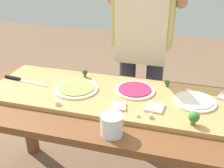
{
  "coord_description": "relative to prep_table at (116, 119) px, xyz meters",
  "views": [
    {
      "loc": [
        0.32,
        -1.21,
        1.49
      ],
      "look_at": [
        -0.04,
        0.05,
        0.83
      ],
      "focal_mm": 43.19,
      "sensor_mm": 36.0,
      "label": 1
    }
  ],
  "objects": [
    {
      "name": "pizza_slice_near_right",
      "position": [
        0.21,
        -0.04,
        0.14
      ],
      "size": [
        0.1,
        0.1,
        0.01
      ],
      "primitive_type": "cube",
      "rotation": [
        0.0,
        0.0,
        -0.08
      ],
      "color": "beige",
      "rests_on": "cutting_board"
    },
    {
      "name": "flour_cup",
      "position": [
        0.05,
        -0.27,
        0.15
      ],
      "size": [
        0.1,
        0.1,
        0.1
      ],
      "color": "white",
      "rests_on": "prep_table"
    },
    {
      "name": "pizza_whole_white_garlic",
      "position": [
        0.41,
        0.08,
        0.14
      ],
      "size": [
        0.22,
        0.22,
        0.02
      ],
      "color": "beige",
      "rests_on": "cutting_board"
    },
    {
      "name": "cheese_crumble_d",
      "position": [
        0.2,
        -0.13,
        0.14
      ],
      "size": [
        0.03,
        0.03,
        0.02
      ],
      "primitive_type": "cube",
      "rotation": [
        0.0,
        0.0,
        0.54
      ],
      "color": "silver",
      "rests_on": "cutting_board"
    },
    {
      "name": "cutting_board",
      "position": [
        -0.01,
        0.05,
        0.12
      ],
      "size": [
        1.44,
        0.47,
        0.03
      ],
      "primitive_type": "cube",
      "color": "tan",
      "rests_on": "prep_table"
    },
    {
      "name": "pizza_whole_beet_magenta",
      "position": [
        0.08,
        0.12,
        0.14
      ],
      "size": [
        0.23,
        0.23,
        0.02
      ],
      "color": "beige",
      "rests_on": "cutting_board"
    },
    {
      "name": "broccoli_floret_back_left",
      "position": [
        -0.26,
        0.21,
        0.16
      ],
      "size": [
        0.03,
        0.03,
        0.05
      ],
      "color": "#2C5915",
      "rests_on": "cutting_board"
    },
    {
      "name": "pizza_whole_pesto_green",
      "position": [
        -0.24,
        0.05,
        0.14
      ],
      "size": [
        0.25,
        0.25,
        0.02
      ],
      "color": "beige",
      "rests_on": "cutting_board"
    },
    {
      "name": "cook_center",
      "position": [
        0.03,
        0.58,
        0.36
      ],
      "size": [
        0.54,
        0.39,
        1.67
      ],
      "color": "#333847",
      "rests_on": "ground"
    },
    {
      "name": "broccoli_floret_front_left",
      "position": [
        0.4,
        -0.13,
        0.17
      ],
      "size": [
        0.05,
        0.05,
        0.07
      ],
      "color": "#487A23",
      "rests_on": "cutting_board"
    },
    {
      "name": "pizza_slice_near_left",
      "position": [
        0.04,
        -0.08,
        0.14
      ],
      "size": [
        0.09,
        0.09,
        0.01
      ],
      "primitive_type": "cube",
      "rotation": [
        0.0,
        0.0,
        0.22
      ],
      "color": "beige",
      "rests_on": "cutting_board"
    },
    {
      "name": "prep_table",
      "position": [
        0.0,
        0.0,
        0.0
      ],
      "size": [
        1.67,
        0.7,
        0.75
      ],
      "color": "brown",
      "rests_on": "ground"
    },
    {
      "name": "cheese_crumble_a",
      "position": [
        0.14,
        -0.13,
        0.14
      ],
      "size": [
        0.02,
        0.02,
        0.01
      ],
      "primitive_type": "cube",
      "rotation": [
        0.0,
        0.0,
        0.64
      ],
      "color": "white",
      "rests_on": "cutting_board"
    },
    {
      "name": "chefs_knife",
      "position": [
        -0.62,
        0.06,
        0.14
      ],
      "size": [
        0.31,
        0.05,
        0.02
      ],
      "color": "#B7BABF",
      "rests_on": "cutting_board"
    },
    {
      "name": "broccoli_floret_front_right",
      "position": [
        0.25,
        0.22,
        0.15
      ],
      "size": [
        0.03,
        0.03,
        0.04
      ],
      "color": "#366618",
      "rests_on": "cutting_board"
    },
    {
      "name": "cheese_crumble_b",
      "position": [
        -0.27,
        -0.14,
        0.14
      ],
      "size": [
        0.03,
        0.03,
        0.02
      ],
      "primitive_type": "cube",
      "rotation": [
        0.0,
        0.0,
        0.32
      ],
      "color": "silver",
      "rests_on": "cutting_board"
    }
  ]
}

